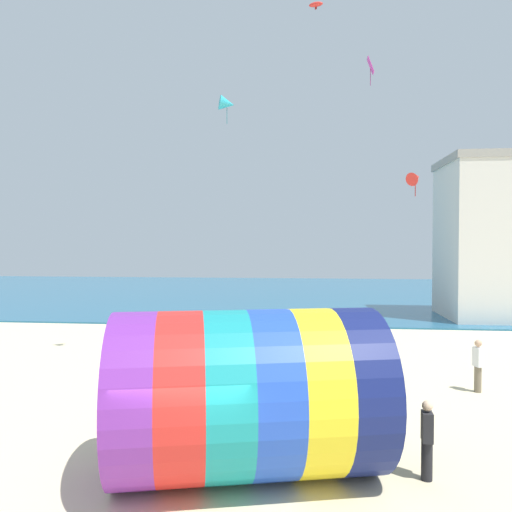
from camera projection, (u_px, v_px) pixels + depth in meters
The scene contains 9 objects.
ground_plane at pixel (192, 500), 9.93m from camera, with size 120.00×120.00×0.00m, color beige.
sea at pixel (284, 293), 50.12m from camera, with size 120.00×40.00×0.10m, color #236084.
giant_inflatable_tube at pixel (248, 393), 10.94m from camera, with size 6.45×4.90×3.65m.
kite_handler at pixel (427, 439), 10.75m from camera, with size 0.25×0.38×1.73m.
kite_red_parafoil at pixel (316, 4), 25.65m from camera, with size 0.79×0.51×0.41m.
kite_red_delta at pixel (415, 178), 18.63m from camera, with size 0.81×0.82×1.02m.
kite_cyan_delta at pixel (227, 104), 26.98m from camera, with size 1.11×1.04×1.55m.
kite_magenta_diamond at pixel (370, 66), 25.15m from camera, with size 0.35×0.59×1.40m.
bystander_near_water at pixel (478, 365), 17.07m from camera, with size 0.32×0.41×1.80m.
Camera 1 is at (2.28, -9.62, 5.14)m, focal length 35.00 mm.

